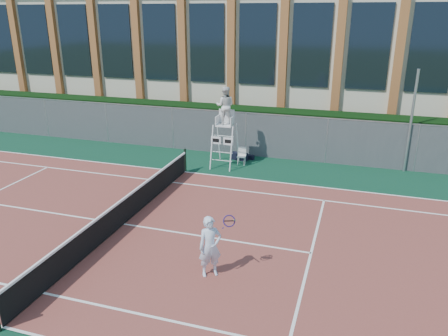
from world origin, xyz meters
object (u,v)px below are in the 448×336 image
(steel_pole, at_px, (411,122))
(umpire_chair, at_px, (225,108))
(plastic_chair, at_px, (242,154))
(tennis_player, at_px, (210,246))

(steel_pole, relative_size, umpire_chair, 1.22)
(steel_pole, distance_m, plastic_chair, 7.73)
(plastic_chair, relative_size, tennis_player, 0.47)
(plastic_chair, bearing_deg, umpire_chair, -154.03)
(steel_pole, bearing_deg, tennis_player, -118.13)
(tennis_player, bearing_deg, umpire_chair, 104.96)
(steel_pole, bearing_deg, umpire_chair, -168.54)
(steel_pole, relative_size, plastic_chair, 5.56)
(plastic_chair, bearing_deg, steel_pole, 9.91)
(plastic_chair, bearing_deg, tennis_player, -79.83)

